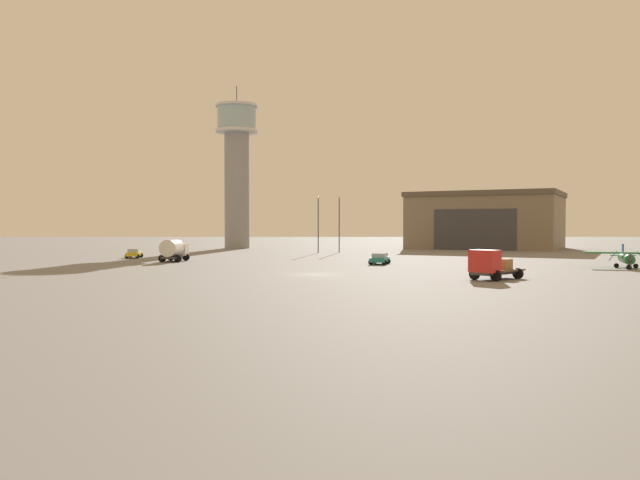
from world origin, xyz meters
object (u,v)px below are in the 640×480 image
truck_flatbed_red (491,265)px  car_yellow (134,253)px  light_post_west (339,220)px  airplane_green (626,257)px  truck_fuel_tanker_white (174,249)px  car_teal (380,258)px  light_post_east (318,220)px  control_tower (237,164)px

truck_flatbed_red → car_yellow: (-43.17, 37.89, -0.57)m
light_post_west → airplane_green: bearing=-52.4°
airplane_green → truck_fuel_tanker_white: size_ratio=1.54×
car_yellow → airplane_green: bearing=64.4°
car_teal → car_yellow: bearing=-96.9°
car_teal → car_yellow: (-35.49, 15.48, -0.00)m
light_post_west → light_post_east: 4.23m
truck_flatbed_red → car_yellow: 57.44m
airplane_green → truck_flatbed_red: truck_flatbed_red is taller
light_post_east → control_tower: bearing=126.7°
control_tower → airplane_green: size_ratio=3.83×
control_tower → truck_flatbed_red: (32.59, -76.98, -16.84)m
light_post_west → light_post_east: (-3.79, -1.88, -0.07)m
truck_flatbed_red → car_teal: 23.70m
control_tower → truck_fuel_tanker_white: 51.35m
truck_fuel_tanker_white → truck_flatbed_red: 45.13m
control_tower → truck_flatbed_red: control_tower is taller
car_teal → light_post_west: 33.88m
airplane_green → control_tower: bearing=-120.1°
car_teal → light_post_east: (-7.61, 31.38, 5.14)m
airplane_green → light_post_west: (-31.33, 40.65, 4.69)m
control_tower → truck_fuel_tanker_white: control_tower is taller
car_yellow → light_post_west: size_ratio=0.44×
truck_flatbed_red → control_tower: bearing=-108.5°
truck_flatbed_red → light_post_east: light_post_east is taller
control_tower → car_teal: size_ratio=7.88×
control_tower → light_post_west: size_ratio=3.40×
control_tower → airplane_green: (52.42, -61.96, -16.89)m
airplane_green → light_post_east: (-35.12, 38.77, 4.62)m
control_tower → airplane_green: control_tower is taller
truck_fuel_tanker_white → light_post_west: light_post_west is taller
airplane_green → truck_fuel_tanker_white: truck_fuel_tanker_white is taller
airplane_green → car_teal: (-27.51, 7.39, -0.52)m
car_teal → light_post_west: bearing=-156.8°
truck_fuel_tanker_white → car_teal: truck_fuel_tanker_white is taller
control_tower → car_yellow: 44.09m
truck_flatbed_red → car_teal: bearing=-112.5°
airplane_green → car_teal: size_ratio=2.06×
control_tower → car_yellow: control_tower is taller
car_teal → car_yellow: size_ratio=0.99×
car_yellow → light_post_east: light_post_east is taller
truck_fuel_tanker_white → light_post_east: 32.43m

